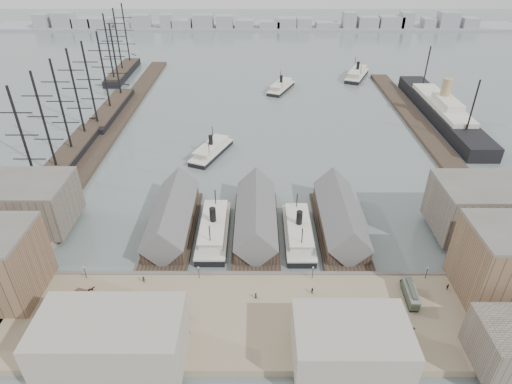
{
  "coord_description": "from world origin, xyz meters",
  "views": [
    {
      "loc": [
        0.24,
        -91.4,
        81.15
      ],
      "look_at": [
        0.0,
        30.0,
        6.0
      ],
      "focal_mm": 30.0,
      "sensor_mm": 36.0,
      "label": 1
    }
  ],
  "objects_px": {
    "ocean_steamer": "(441,110)",
    "horse_cart_left": "(89,290)",
    "horse_cart_right": "(357,334)",
    "ferry_docked_west": "(214,229)",
    "horse_cart_center": "(184,317)",
    "tram": "(410,294)"
  },
  "relations": [
    {
      "from": "tram",
      "to": "horse_cart_left",
      "type": "distance_m",
      "value": 80.95
    },
    {
      "from": "tram",
      "to": "horse_cart_left",
      "type": "bearing_deg",
      "value": -179.09
    },
    {
      "from": "horse_cart_center",
      "to": "ocean_steamer",
      "type": "bearing_deg",
      "value": -14.94
    },
    {
      "from": "horse_cart_left",
      "to": "tram",
      "type": "bearing_deg",
      "value": -74.63
    },
    {
      "from": "ocean_steamer",
      "to": "horse_cart_center",
      "type": "bearing_deg",
      "value": -129.57
    },
    {
      "from": "ocean_steamer",
      "to": "horse_cart_left",
      "type": "bearing_deg",
      "value": -137.5
    },
    {
      "from": "tram",
      "to": "ocean_steamer",
      "type": "bearing_deg",
      "value": 69.3
    },
    {
      "from": "ferry_docked_west",
      "to": "ocean_steamer",
      "type": "height_order",
      "value": "ocean_steamer"
    },
    {
      "from": "tram",
      "to": "horse_cart_left",
      "type": "height_order",
      "value": "tram"
    },
    {
      "from": "horse_cart_right",
      "to": "ferry_docked_west",
      "type": "bearing_deg",
      "value": 49.71
    },
    {
      "from": "ferry_docked_west",
      "to": "ocean_steamer",
      "type": "relative_size",
      "value": 0.3
    },
    {
      "from": "ferry_docked_west",
      "to": "horse_cart_center",
      "type": "height_order",
      "value": "ferry_docked_west"
    },
    {
      "from": "ocean_steamer",
      "to": "horse_cart_right",
      "type": "relative_size",
      "value": 20.82
    },
    {
      "from": "ferry_docked_west",
      "to": "horse_cart_left",
      "type": "distance_m",
      "value": 39.66
    },
    {
      "from": "horse_cart_left",
      "to": "horse_cart_right",
      "type": "height_order",
      "value": "horse_cart_right"
    },
    {
      "from": "ocean_steamer",
      "to": "ferry_docked_west",
      "type": "bearing_deg",
      "value": -137.37
    },
    {
      "from": "horse_cart_center",
      "to": "horse_cart_right",
      "type": "xyz_separation_m",
      "value": [
        40.1,
        -5.03,
        -0.03
      ]
    },
    {
      "from": "horse_cart_left",
      "to": "horse_cart_right",
      "type": "distance_m",
      "value": 66.97
    },
    {
      "from": "ferry_docked_west",
      "to": "horse_cart_right",
      "type": "bearing_deg",
      "value": -48.13
    },
    {
      "from": "horse_cart_center",
      "to": "horse_cart_left",
      "type": "bearing_deg",
      "value": 95.78
    },
    {
      "from": "tram",
      "to": "horse_cart_right",
      "type": "height_order",
      "value": "tram"
    },
    {
      "from": "ocean_steamer",
      "to": "horse_cart_left",
      "type": "height_order",
      "value": "ocean_steamer"
    }
  ]
}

